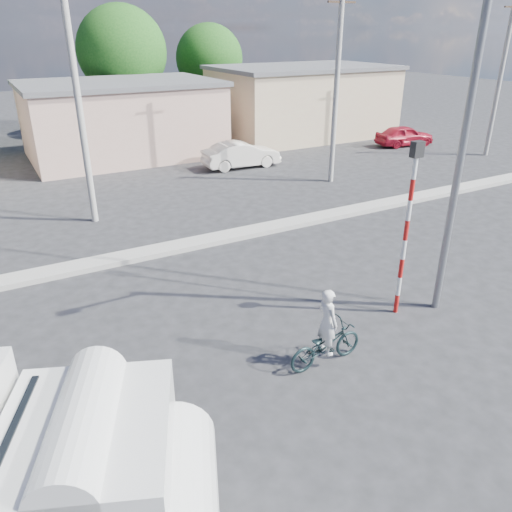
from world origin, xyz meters
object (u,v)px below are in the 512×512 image
car_cream (241,155)px  streetlight (464,112)px  bicycle (326,345)px  traffic_pole (408,217)px  cyclist (326,334)px  car_red (404,135)px

car_cream → streetlight: (-2.37, -15.18, 4.30)m
bicycle → traffic_pole: (2.87, 0.86, 2.12)m
car_cream → traffic_pole: size_ratio=0.92×
traffic_pole → cyclist: bearing=-163.3°
streetlight → traffic_pole: bearing=162.3°
car_red → bicycle: bearing=140.1°
bicycle → car_cream: 16.90m
traffic_pole → car_cream: bearing=77.5°
bicycle → cyclist: 0.28m
car_cream → cyclist: bearing=161.8°
car_cream → streetlight: 15.95m
car_red → car_cream: bearing=97.3°
cyclist → bicycle: bearing=-0.0°
bicycle → streetlight: 5.91m
cyclist → traffic_pole: 3.51m
car_red → traffic_pole: bearing=143.7°
car_red → streetlight: bearing=146.2°
cyclist → streetlight: (3.80, 0.56, 4.21)m
bicycle → cyclist: bearing=-0.0°
car_red → traffic_pole: (-14.51, -14.66, 1.98)m
cyclist → traffic_pole: traffic_pole is taller
traffic_pole → car_red: bearing=45.3°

